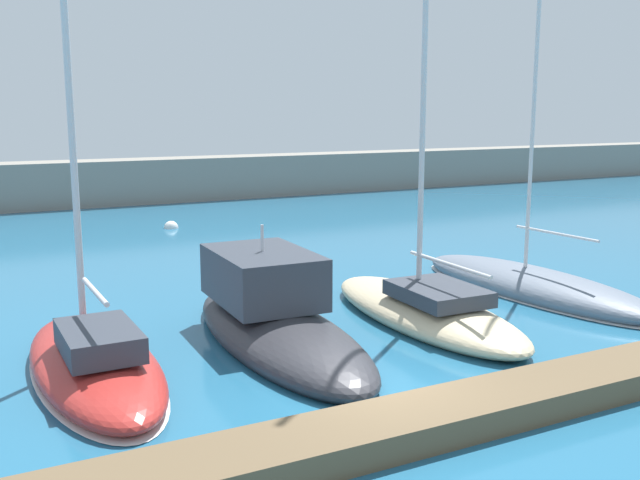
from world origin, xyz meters
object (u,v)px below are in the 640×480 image
sailboat_sand_fourth (425,306)px  mooring_buoy_white (171,228)px  sailboat_slate_fifth (532,285)px  motorboat_charcoal_third (274,318)px  sailboat_red_second (94,361)px

sailboat_sand_fourth → mooring_buoy_white: sailboat_sand_fourth is taller
sailboat_sand_fourth → mooring_buoy_white: 19.34m
sailboat_sand_fourth → sailboat_slate_fifth: bearing=-76.5°
motorboat_charcoal_third → sailboat_sand_fourth: 4.50m
sailboat_red_second → sailboat_sand_fourth: size_ratio=0.66×
motorboat_charcoal_third → sailboat_slate_fifth: 9.59m
motorboat_charcoal_third → mooring_buoy_white: 19.05m
motorboat_charcoal_third → sailboat_sand_fourth: (4.48, -0.39, -0.14)m
sailboat_sand_fourth → sailboat_slate_fifth: sailboat_sand_fourth is taller
sailboat_slate_fifth → mooring_buoy_white: size_ratio=20.33×
sailboat_red_second → mooring_buoy_white: size_ratio=16.43×
sailboat_sand_fourth → mooring_buoy_white: (-1.80, 19.25, -0.46)m
sailboat_sand_fourth → mooring_buoy_white: size_ratio=25.02×
sailboat_red_second → sailboat_sand_fourth: 9.09m
sailboat_slate_fifth → mooring_buoy_white: (-6.88, 18.16, -0.26)m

